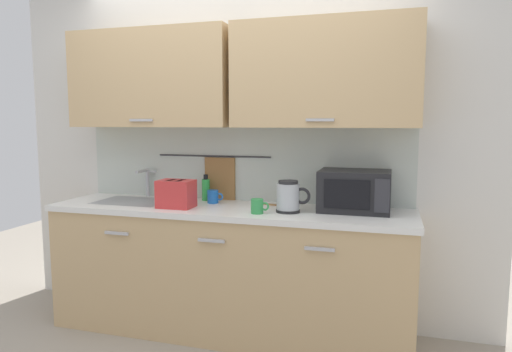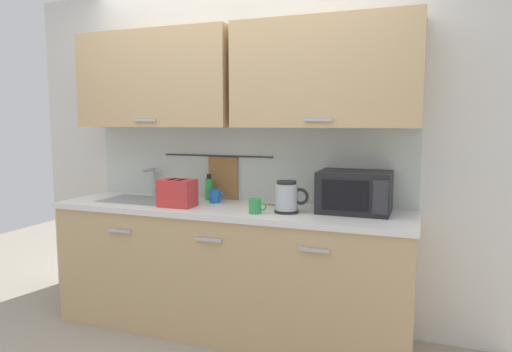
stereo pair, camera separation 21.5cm
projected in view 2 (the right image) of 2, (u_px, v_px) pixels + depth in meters
ground at (211, 349)px, 3.01m from camera, size 8.00×8.00×0.00m
counter_unit at (228, 268)px, 3.24m from camera, size 2.53×0.64×0.90m
back_wall_assembly at (241, 117)px, 3.33m from camera, size 3.70×0.41×2.50m
sink_faucet at (152, 178)px, 3.64m from camera, size 0.09×0.17×0.22m
microwave at (355, 192)px, 2.97m from camera, size 0.46×0.35×0.27m
electric_kettle at (287, 197)px, 2.96m from camera, size 0.23×0.16×0.21m
dish_soap_bottle at (209, 189)px, 3.45m from camera, size 0.06×0.06×0.20m
mug_near_sink at (215, 196)px, 3.34m from camera, size 0.12×0.08×0.09m
toaster at (177, 193)px, 3.18m from camera, size 0.26×0.17×0.19m
mug_by_kettle at (255, 206)px, 2.94m from camera, size 0.12×0.08×0.09m
wooden_spoon at (274, 205)px, 3.22m from camera, size 0.27×0.10×0.01m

